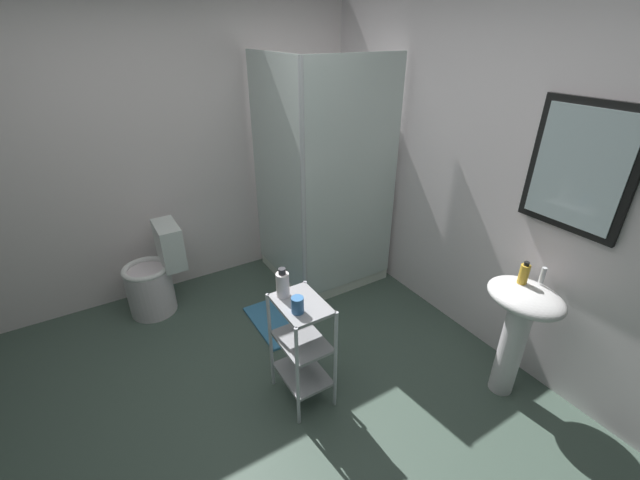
% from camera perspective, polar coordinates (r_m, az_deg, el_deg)
% --- Properties ---
extents(ground_plane, '(4.20, 4.20, 0.02)m').
position_cam_1_polar(ground_plane, '(2.78, -9.17, -24.04)').
color(ground_plane, '#43564B').
extents(wall_back, '(4.20, 0.14, 2.50)m').
position_cam_1_polar(wall_back, '(3.03, 23.11, 8.20)').
color(wall_back, white).
rests_on(wall_back, ground_plane).
extents(wall_left, '(0.10, 4.20, 2.50)m').
position_cam_1_polar(wall_left, '(3.66, -22.45, 11.36)').
color(wall_left, white).
rests_on(wall_left, ground_plane).
extents(shower_stall, '(0.92, 0.92, 2.00)m').
position_cam_1_polar(shower_stall, '(3.74, -0.13, 0.83)').
color(shower_stall, white).
rests_on(shower_stall, ground_plane).
extents(pedestal_sink, '(0.46, 0.37, 0.81)m').
position_cam_1_polar(pedestal_sink, '(2.79, 26.18, -9.99)').
color(pedestal_sink, white).
rests_on(pedestal_sink, ground_plane).
extents(sink_faucet, '(0.03, 0.03, 0.10)m').
position_cam_1_polar(sink_faucet, '(2.74, 28.81, -4.34)').
color(sink_faucet, silver).
rests_on(sink_faucet, pedestal_sink).
extents(toilet, '(0.37, 0.49, 0.76)m').
position_cam_1_polar(toilet, '(3.65, -22.16, -4.88)').
color(toilet, white).
rests_on(toilet, ground_plane).
extents(storage_cart, '(0.38, 0.28, 0.74)m').
position_cam_1_polar(storage_cart, '(2.57, -2.56, -14.27)').
color(storage_cart, silver).
rests_on(storage_cart, ground_plane).
extents(hand_soap_bottle, '(0.06, 0.06, 0.14)m').
position_cam_1_polar(hand_soap_bottle, '(2.67, 26.73, -4.24)').
color(hand_soap_bottle, gold).
rests_on(hand_soap_bottle, pedestal_sink).
extents(lotion_bottle_white, '(0.08, 0.08, 0.19)m').
position_cam_1_polar(lotion_bottle_white, '(2.40, -5.27, -6.18)').
color(lotion_bottle_white, white).
rests_on(lotion_bottle_white, storage_cart).
extents(rinse_cup, '(0.07, 0.07, 0.10)m').
position_cam_1_polar(rinse_cup, '(2.28, -3.17, -9.10)').
color(rinse_cup, '#3870B2').
rests_on(rinse_cup, storage_cart).
extents(bath_mat, '(0.60, 0.40, 0.02)m').
position_cam_1_polar(bath_mat, '(3.43, -5.73, -11.14)').
color(bath_mat, teal).
rests_on(bath_mat, ground_plane).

